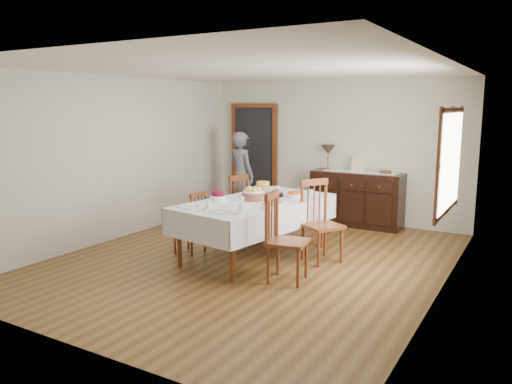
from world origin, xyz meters
The scene contains 26 objects.
ground centered at (0.00, 0.00, 0.00)m, with size 6.00×6.00×0.00m, color brown.
room_shell centered at (-0.15, 0.42, 1.64)m, with size 5.02×6.02×2.65m.
dining_table centered at (-0.04, 0.15, 0.72)m, with size 1.58×2.54×0.82m.
chair_left_near centered at (-0.92, -0.17, 0.46)m, with size 0.39×0.39×0.92m.
chair_left_far centered at (-0.84, 0.79, 0.54)m, with size 0.52×0.52×1.06m.
chair_right_near centered at (0.75, -0.53, 0.56)m, with size 0.53×0.53×1.10m.
chair_right_far centered at (0.81, 0.46, 0.57)m, with size 0.64×0.64×1.13m.
sideboard centered at (0.57, 2.72, 0.49)m, with size 1.62×0.58×0.97m.
person centered at (-1.55, 2.22, 0.88)m, with size 0.55×0.35×1.76m, color slate.
bread_basket centered at (-0.09, 0.17, 0.90)m, with size 0.33×0.33×0.19m.
egg_basket centered at (0.03, 0.58, 0.85)m, with size 0.27×0.27×0.10m.
ham_platter_a centered at (-0.33, 0.44, 0.85)m, with size 0.28×0.28×0.11m.
ham_platter_b centered at (0.30, 0.08, 0.85)m, with size 0.27×0.27×0.11m.
beet_bowl centered at (-0.47, -0.14, 0.89)m, with size 0.23×0.23×0.15m.
carrot_bowl centered at (0.35, 0.61, 0.86)m, with size 0.22×0.22×0.09m.
pineapple_bowl centered at (-0.34, 0.90, 0.89)m, with size 0.21×0.21×0.15m.
casserole_dish centered at (0.39, -0.19, 0.85)m, with size 0.26×0.26×0.07m.
butter_dish centered at (-0.21, 0.01, 0.85)m, with size 0.15×0.11×0.07m.
setting_left centered at (-0.44, -0.67, 0.84)m, with size 0.44×0.31×0.10m.
setting_right centered at (0.08, -0.69, 0.84)m, with size 0.44×0.31×0.10m.
glass_far_a centered at (-0.10, 0.95, 0.86)m, with size 0.07×0.07×0.09m.
glass_far_b centered at (0.50, 0.86, 0.87)m, with size 0.07×0.07×0.10m.
runner centered at (0.61, 2.76, 0.97)m, with size 1.30×0.35×0.01m.
table_lamp centered at (-0.01, 2.75, 1.32)m, with size 0.26×0.26×0.46m.
picture_frame centered at (0.58, 2.67, 1.11)m, with size 0.22×0.08×0.28m.
deco_bowl centered at (1.06, 2.72, 1.00)m, with size 0.20×0.20×0.06m.
Camera 1 is at (3.43, -5.79, 2.13)m, focal length 35.00 mm.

